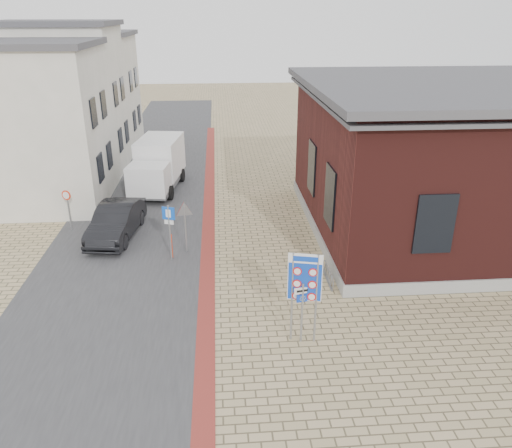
{
  "coord_description": "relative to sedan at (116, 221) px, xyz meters",
  "views": [
    {
      "loc": [
        -1.42,
        -14.37,
        9.6
      ],
      "look_at": [
        -0.08,
        2.86,
        2.2
      ],
      "focal_mm": 35.0,
      "sensor_mm": 36.0,
      "label": 1
    }
  ],
  "objects": [
    {
      "name": "border_sign",
      "position": [
        7.21,
        -8.46,
        1.43
      ],
      "size": [
        1.02,
        0.28,
        3.05
      ],
      "rotation": [
        0.0,
        0.0,
        -0.23
      ],
      "color": "gray",
      "rests_on": "ground"
    },
    {
      "name": "speed_sign",
      "position": [
        -2.34,
        0.99,
        0.52
      ],
      "size": [
        0.45,
        0.19,
        1.98
      ],
      "rotation": [
        0.0,
        0.0,
        -0.36
      ],
      "color": "gray",
      "rests_on": "ground"
    },
    {
      "name": "sedan",
      "position": [
        0.0,
        0.0,
        0.0
      ],
      "size": [
        2.19,
        4.82,
        1.53
      ],
      "primitive_type": "imported",
      "rotation": [
        0.0,
        0.0,
        -0.12
      ],
      "color": "black",
      "rests_on": "ground"
    },
    {
      "name": "curb_strip",
      "position": [
        4.16,
        2.99,
        -0.75
      ],
      "size": [
        0.6,
        40.0,
        0.02
      ],
      "primitive_type": "cube",
      "color": "maroon",
      "rests_on": "ground"
    },
    {
      "name": "townhouse_near",
      "position": [
        -4.84,
        4.99,
        3.4
      ],
      "size": [
        7.4,
        6.4,
        8.3
      ],
      "color": "beige",
      "rests_on": "ground"
    },
    {
      "name": "yield_sign",
      "position": [
        3.24,
        -1.82,
        0.94
      ],
      "size": [
        0.79,
        0.23,
        2.25
      ],
      "rotation": [
        0.0,
        0.0,
        0.21
      ],
      "color": "gray",
      "rests_on": "ground"
    },
    {
      "name": "townhouse_mid",
      "position": [
        -4.84,
        10.99,
        3.8
      ],
      "size": [
        7.4,
        6.4,
        9.1
      ],
      "color": "beige",
      "rests_on": "ground"
    },
    {
      "name": "townhouse_far",
      "position": [
        -4.84,
        16.99,
        3.4
      ],
      "size": [
        7.4,
        6.4,
        8.3
      ],
      "color": "beige",
      "rests_on": "ground"
    },
    {
      "name": "ground",
      "position": [
        6.16,
        -7.01,
        -0.77
      ],
      "size": [
        120.0,
        120.0,
        0.0
      ],
      "primitive_type": "plane",
      "color": "tan",
      "rests_on": "ground"
    },
    {
      "name": "bollard",
      "position": [
        2.66,
        -2.36,
        -0.23
      ],
      "size": [
        0.12,
        0.12,
        1.07
      ],
      "primitive_type": "cylinder",
      "rotation": [
        0.0,
        0.0,
        0.27
      ],
      "color": "#FF360D",
      "rests_on": "ground"
    },
    {
      "name": "essen_sign",
      "position": [
        7.16,
        -8.51,
        0.58
      ],
      "size": [
        0.55,
        0.15,
        2.07
      ],
      "rotation": [
        0.0,
        0.0,
        0.2
      ],
      "color": "gray",
      "rests_on": "ground"
    },
    {
      "name": "road_strip",
      "position": [
        0.66,
        7.99,
        -0.76
      ],
      "size": [
        7.0,
        60.0,
        0.02
      ],
      "primitive_type": "cube",
      "color": "#38383A",
      "rests_on": "ground"
    },
    {
      "name": "box_truck",
      "position": [
        1.24,
        6.65,
        0.71
      ],
      "size": [
        2.9,
        5.69,
        2.85
      ],
      "rotation": [
        0.0,
        0.0,
        -0.14
      ],
      "color": "slate",
      "rests_on": "ground"
    },
    {
      "name": "bike_rack",
      "position": [
        8.81,
        -4.81,
        -0.5
      ],
      "size": [
        0.08,
        1.8,
        0.6
      ],
      "color": "slate",
      "rests_on": "ground"
    },
    {
      "name": "brick_building",
      "position": [
        15.15,
        -0.02,
        2.72
      ],
      "size": [
        13.0,
        13.0,
        6.8
      ],
      "color": "gray",
      "rests_on": "ground"
    },
    {
      "name": "parking_sign",
      "position": [
        2.66,
        -2.51,
        0.88
      ],
      "size": [
        0.52,
        0.2,
        2.42
      ],
      "rotation": [
        0.0,
        0.0,
        -0.32
      ],
      "color": "gray",
      "rests_on": "ground"
    }
  ]
}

